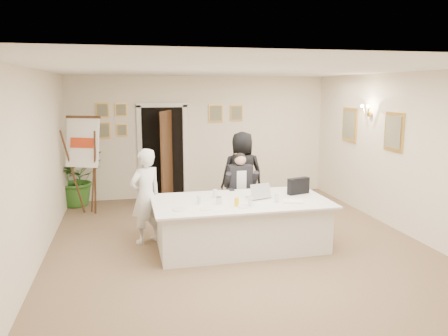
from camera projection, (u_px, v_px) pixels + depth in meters
floor at (238, 245)px, 7.11m from camera, size 7.00×7.00×0.00m
ceiling at (240, 70)px, 6.60m from camera, size 6.00×7.00×0.02m
wall_back at (201, 137)px, 10.21m from camera, size 6.00×0.10×2.80m
wall_front at (350, 230)px, 3.50m from camera, size 6.00×0.10×2.80m
wall_left at (35, 168)px, 6.20m from camera, size 0.10×7.00×2.80m
wall_right at (407, 154)px, 7.51m from camera, size 0.10×7.00×2.80m
doorway at (164, 154)px, 9.91m from camera, size 1.14×0.86×2.20m
pictures_back_wall at (166, 118)px, 9.93m from camera, size 3.40×0.06×0.80m
pictures_right_wall at (369, 128)px, 8.59m from camera, size 0.06×2.20×0.80m
wall_sconce at (367, 110)px, 8.51m from camera, size 0.20×0.30×0.24m
conference_table at (240, 223)px, 6.99m from camera, size 2.77×1.48×0.78m
seated_man at (241, 190)px, 7.99m from camera, size 0.69×0.72×1.38m
flip_chart at (87, 171)px, 8.71m from camera, size 0.70×0.56×1.95m
standing_man at (146, 196)px, 7.13m from camera, size 0.68×0.62×1.57m
standing_woman at (242, 174)px, 8.63m from camera, size 0.86×0.58×1.70m
potted_palm at (76, 178)px, 9.46m from camera, size 1.42×1.38×1.20m
laptop at (258, 189)px, 7.04m from camera, size 0.43×0.44×0.28m
laptop_bag at (298, 186)px, 7.30m from camera, size 0.40×0.21×0.27m
paper_stack at (293, 201)px, 6.78m from camera, size 0.36×0.31×0.03m
plate_left at (180, 209)px, 6.35m from camera, size 0.25×0.25×0.01m
plate_mid at (206, 209)px, 6.39m from camera, size 0.21×0.21×0.01m
plate_near at (245, 206)px, 6.51m from camera, size 0.22×0.22×0.01m
glass_a at (199, 200)px, 6.67m from camera, size 0.08×0.08×0.14m
glass_b at (250, 202)px, 6.51m from camera, size 0.07×0.07×0.14m
glass_c at (277, 198)px, 6.76m from camera, size 0.08×0.08×0.14m
glass_d at (215, 194)px, 7.03m from camera, size 0.08×0.08×0.14m
oj_glass at (237, 202)px, 6.54m from camera, size 0.08×0.08×0.13m
steel_jug at (219, 201)px, 6.67m from camera, size 0.12×0.12×0.11m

